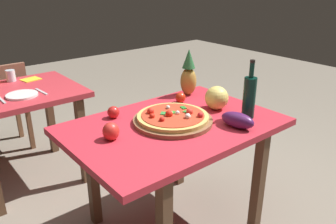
{
  "coord_description": "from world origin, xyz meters",
  "views": [
    {
      "loc": [
        -1.18,
        -1.39,
        1.57
      ],
      "look_at": [
        0.0,
        0.06,
        0.81
      ],
      "focal_mm": 36.34,
      "sensor_mm": 36.0,
      "label": 1
    }
  ],
  "objects_px": {
    "background_table": "(20,107)",
    "wine_bottle": "(249,96)",
    "bell_pepper": "(111,131)",
    "dinner_plate": "(22,95)",
    "melon": "(216,98)",
    "pizza_board": "(173,120)",
    "fork_utensil": "(1,100)",
    "dining_chair": "(4,103)",
    "display_table": "(174,138)",
    "knife_utensil": "(41,92)",
    "tomato_by_bottle": "(181,98)",
    "pizza": "(173,116)",
    "pineapple_left": "(189,75)",
    "napkin_folded": "(31,79)",
    "eggplant": "(238,120)",
    "drinking_glass_water": "(11,76)",
    "tomato_near_board": "(113,112)"
  },
  "relations": [
    {
      "from": "dinner_plate",
      "to": "drinking_glass_water",
      "type": "bearing_deg",
      "value": 83.08
    },
    {
      "from": "tomato_near_board",
      "to": "melon",
      "type": "bearing_deg",
      "value": -25.86
    },
    {
      "from": "display_table",
      "to": "melon",
      "type": "distance_m",
      "value": 0.4
    },
    {
      "from": "pineapple_left",
      "to": "tomato_by_bottle",
      "type": "relative_size",
      "value": 4.75
    },
    {
      "from": "wine_bottle",
      "to": "bell_pepper",
      "type": "relative_size",
      "value": 3.61
    },
    {
      "from": "display_table",
      "to": "pizza",
      "type": "xyz_separation_m",
      "value": [
        0.0,
        0.01,
        0.14
      ]
    },
    {
      "from": "pineapple_left",
      "to": "dinner_plate",
      "type": "relative_size",
      "value": 1.52
    },
    {
      "from": "dining_chair",
      "to": "bell_pepper",
      "type": "bearing_deg",
      "value": 92.69
    },
    {
      "from": "dinner_plate",
      "to": "napkin_folded",
      "type": "relative_size",
      "value": 1.57
    },
    {
      "from": "pizza_board",
      "to": "drinking_glass_water",
      "type": "height_order",
      "value": "drinking_glass_water"
    },
    {
      "from": "dinner_plate",
      "to": "tomato_by_bottle",
      "type": "bearing_deg",
      "value": -45.78
    },
    {
      "from": "bell_pepper",
      "to": "fork_utensil",
      "type": "height_order",
      "value": "bell_pepper"
    },
    {
      "from": "tomato_near_board",
      "to": "tomato_by_bottle",
      "type": "bearing_deg",
      "value": -6.31
    },
    {
      "from": "pineapple_left",
      "to": "dining_chair",
      "type": "bearing_deg",
      "value": 121.91
    },
    {
      "from": "background_table",
      "to": "wine_bottle",
      "type": "xyz_separation_m",
      "value": [
        0.94,
        -1.41,
        0.26
      ]
    },
    {
      "from": "wine_bottle",
      "to": "knife_utensil",
      "type": "height_order",
      "value": "wine_bottle"
    },
    {
      "from": "dining_chair",
      "to": "drinking_glass_water",
      "type": "bearing_deg",
      "value": 93.2
    },
    {
      "from": "background_table",
      "to": "dinner_plate",
      "type": "bearing_deg",
      "value": -93.5
    },
    {
      "from": "eggplant",
      "to": "pizza_board",
      "type": "bearing_deg",
      "value": 129.61
    },
    {
      "from": "drinking_glass_water",
      "to": "tomato_near_board",
      "type": "bearing_deg",
      "value": -78.14
    },
    {
      "from": "eggplant",
      "to": "tomato_by_bottle",
      "type": "bearing_deg",
      "value": 87.87
    },
    {
      "from": "knife_utensil",
      "to": "tomato_by_bottle",
      "type": "bearing_deg",
      "value": -56.42
    },
    {
      "from": "background_table",
      "to": "dining_chair",
      "type": "xyz_separation_m",
      "value": [
        0.02,
        0.61,
        -0.15
      ]
    },
    {
      "from": "eggplant",
      "to": "pineapple_left",
      "type": "bearing_deg",
      "value": 74.18
    },
    {
      "from": "bell_pepper",
      "to": "tomato_by_bottle",
      "type": "relative_size",
      "value": 1.41
    },
    {
      "from": "pizza",
      "to": "tomato_by_bottle",
      "type": "bearing_deg",
      "value": 41.68
    },
    {
      "from": "melon",
      "to": "background_table",
      "type": "bearing_deg",
      "value": 126.69
    },
    {
      "from": "background_table",
      "to": "tomato_near_board",
      "type": "distance_m",
      "value": 0.97
    },
    {
      "from": "drinking_glass_water",
      "to": "napkin_folded",
      "type": "relative_size",
      "value": 0.66
    },
    {
      "from": "dining_chair",
      "to": "fork_utensil",
      "type": "distance_m",
      "value": 0.81
    },
    {
      "from": "background_table",
      "to": "pizza_board",
      "type": "height_order",
      "value": "pizza_board"
    },
    {
      "from": "pizza",
      "to": "pineapple_left",
      "type": "bearing_deg",
      "value": 37.84
    },
    {
      "from": "pineapple_left",
      "to": "eggplant",
      "type": "relative_size",
      "value": 1.67
    },
    {
      "from": "drinking_glass_water",
      "to": "dinner_plate",
      "type": "xyz_separation_m",
      "value": [
        -0.05,
        -0.43,
        -0.04
      ]
    },
    {
      "from": "eggplant",
      "to": "tomato_near_board",
      "type": "relative_size",
      "value": 2.71
    },
    {
      "from": "pizza",
      "to": "pineapple_left",
      "type": "relative_size",
      "value": 1.26
    },
    {
      "from": "fork_utensil",
      "to": "tomato_by_bottle",
      "type": "bearing_deg",
      "value": -41.43
    },
    {
      "from": "pizza_board",
      "to": "fork_utensil",
      "type": "relative_size",
      "value": 2.61
    },
    {
      "from": "display_table",
      "to": "dining_chair",
      "type": "distance_m",
      "value": 1.88
    },
    {
      "from": "pizza",
      "to": "melon",
      "type": "xyz_separation_m",
      "value": [
        0.36,
        -0.0,
        0.04
      ]
    },
    {
      "from": "pizza",
      "to": "fork_utensil",
      "type": "xyz_separation_m",
      "value": [
        -0.68,
        1.05,
        -0.04
      ]
    },
    {
      "from": "bell_pepper",
      "to": "tomato_near_board",
      "type": "relative_size",
      "value": 1.34
    },
    {
      "from": "bell_pepper",
      "to": "dinner_plate",
      "type": "relative_size",
      "value": 0.45
    },
    {
      "from": "pizza",
      "to": "display_table",
      "type": "bearing_deg",
      "value": -108.62
    },
    {
      "from": "tomato_near_board",
      "to": "display_table",
      "type": "bearing_deg",
      "value": -51.28
    },
    {
      "from": "melon",
      "to": "bell_pepper",
      "type": "relative_size",
      "value": 1.54
    },
    {
      "from": "pizza_board",
      "to": "knife_utensil",
      "type": "height_order",
      "value": "pizza_board"
    },
    {
      "from": "wine_bottle",
      "to": "bell_pepper",
      "type": "xyz_separation_m",
      "value": [
        -0.8,
        0.27,
        -0.09
      ]
    },
    {
      "from": "wine_bottle",
      "to": "tomato_near_board",
      "type": "xyz_separation_m",
      "value": [
        -0.64,
        0.51,
        -0.1
      ]
    },
    {
      "from": "pizza",
      "to": "melon",
      "type": "height_order",
      "value": "melon"
    }
  ]
}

